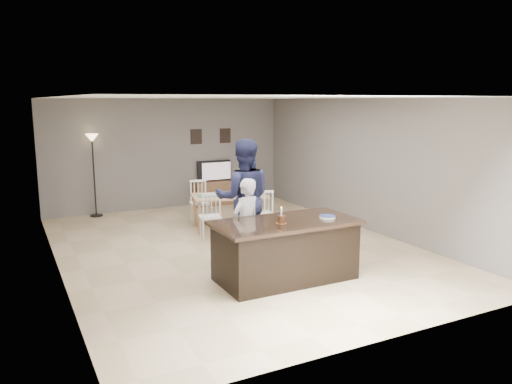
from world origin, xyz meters
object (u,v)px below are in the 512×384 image
plate_stack (327,217)px  tv_console (217,193)px  woman (246,225)px  kitchen_island (285,250)px  television (215,171)px  floor_lamp (93,153)px  man (244,198)px  birthday_cake (281,219)px  dining_table (229,201)px

plate_stack → tv_console: bearing=84.5°
woman → kitchen_island: bearing=96.5°
television → floor_lamp: floor_lamp is taller
floor_lamp → woman: bearing=-73.2°
woman → floor_lamp: size_ratio=0.77×
man → birthday_cake: bearing=108.6°
television → birthday_cake: bearing=77.0°
television → dining_table: 2.60m
birthday_cake → dining_table: (0.61, 3.24, -0.36)m
woman → plate_stack: woman is taller
television → dining_table: television is taller
kitchen_island → floor_lamp: 5.97m
television → kitchen_island: bearing=78.0°
tv_console → kitchen_island: bearing=-102.2°
man → floor_lamp: (-1.78, 4.24, 0.47)m
floor_lamp → birthday_cake: bearing=-73.4°
dining_table → floor_lamp: (-2.31, 2.44, 0.89)m
television → plate_stack: television is taller
woman → man: (0.29, 0.69, 0.28)m
kitchen_island → floor_lamp: bearing=108.0°
television → woman: (-1.53, -4.98, -0.13)m
television → man: bearing=73.9°
tv_console → man: (-1.24, -4.22, 0.71)m
dining_table → tv_console: bearing=85.4°
tv_console → plate_stack: plate_stack is taller
tv_console → woman: size_ratio=0.82×
tv_console → woman: woman is taller
kitchen_island → birthday_cake: bearing=-145.0°
woman → floor_lamp: 5.20m
floor_lamp → plate_stack: bearing=-66.7°
kitchen_island → plate_stack: size_ratio=8.59×
kitchen_island → tv_console: size_ratio=1.79×
floor_lamp → man: bearing=-67.2°
man → dining_table: bearing=-84.5°
dining_table → floor_lamp: 3.47m
man → television: bearing=-84.2°
tv_console → dining_table: (-0.71, -2.42, 0.29)m
plate_stack → woman: bearing=140.9°
man → woman: bearing=89.0°
television → plate_stack: (-0.55, -5.78, 0.06)m
television → floor_lamp: (-3.02, -0.05, 0.62)m
tv_console → man: 4.46m
woman → plate_stack: bearing=120.7°
kitchen_island → woman: woman is taller
tv_console → television: bearing=90.0°
television → man: size_ratio=0.45×
kitchen_island → woman: size_ratio=1.46×
birthday_cake → man: bearing=86.7°
tv_console → television: size_ratio=1.31×
man → floor_lamp: bearing=-45.3°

